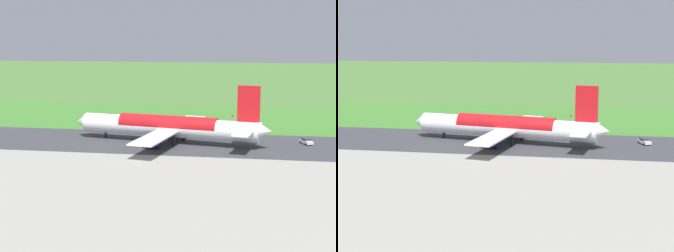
% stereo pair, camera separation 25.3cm
% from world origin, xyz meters
% --- Properties ---
extents(ground_plane, '(800.00, 800.00, 0.00)m').
position_xyz_m(ground_plane, '(0.00, 0.00, 0.00)').
color(ground_plane, '#477233').
extents(runway_asphalt, '(600.00, 29.28, 0.06)m').
position_xyz_m(runway_asphalt, '(0.00, 0.00, 0.03)').
color(runway_asphalt, '#38383D').
rests_on(runway_asphalt, ground).
extents(apron_concrete, '(440.00, 110.00, 0.05)m').
position_xyz_m(apron_concrete, '(0.00, 53.64, 0.03)').
color(apron_concrete, gray).
rests_on(apron_concrete, ground).
extents(grass_verge_foreground, '(600.00, 80.00, 0.04)m').
position_xyz_m(grass_verge_foreground, '(0.00, -30.67, 0.02)').
color(grass_verge_foreground, '#3C782B').
rests_on(grass_verge_foreground, ground).
extents(airliner_main, '(53.89, 44.35, 15.88)m').
position_xyz_m(airliner_main, '(-2.27, 0.07, 4.35)').
color(airliner_main, white).
rests_on(airliner_main, ground).
extents(service_car_ops, '(3.33, 4.57, 1.62)m').
position_xyz_m(service_car_ops, '(-37.70, -3.77, 0.84)').
color(service_car_ops, silver).
rests_on(service_car_ops, ground).
extents(no_stopping_sign, '(0.60, 0.10, 2.24)m').
position_xyz_m(no_stopping_sign, '(-17.47, -35.60, 1.34)').
color(no_stopping_sign, slate).
rests_on(no_stopping_sign, ground).
extents(traffic_cone_orange, '(0.40, 0.40, 0.55)m').
position_xyz_m(traffic_cone_orange, '(-10.26, -33.92, 0.28)').
color(traffic_cone_orange, orange).
rests_on(traffic_cone_orange, ground).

